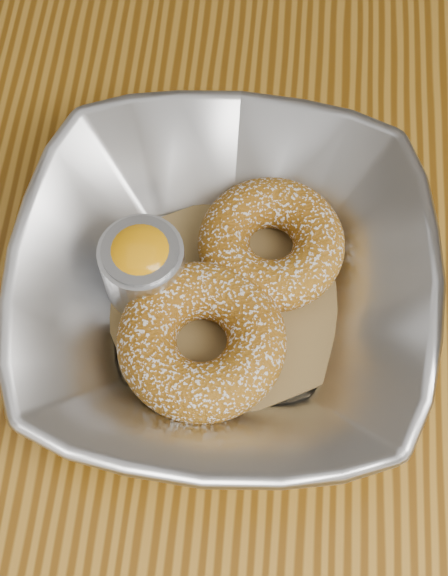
# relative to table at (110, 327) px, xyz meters

# --- Properties ---
(ground_plane) EXTENTS (4.00, 4.00, 0.00)m
(ground_plane) POSITION_rel_table_xyz_m (0.00, 0.00, -0.65)
(ground_plane) COLOR #565659
(ground_plane) RESTS_ON ground
(table) EXTENTS (1.20, 0.80, 0.75)m
(table) POSITION_rel_table_xyz_m (0.00, 0.00, 0.00)
(table) COLOR brown
(table) RESTS_ON ground_plane
(serving_bowl) EXTENTS (0.25, 0.25, 0.06)m
(serving_bowl) POSITION_rel_table_xyz_m (0.09, -0.02, 0.13)
(serving_bowl) COLOR #B0B2B7
(serving_bowl) RESTS_ON table
(parchment) EXTENTS (0.20, 0.20, 0.00)m
(parchment) POSITION_rel_table_xyz_m (0.09, -0.02, 0.11)
(parchment) COLOR olive
(parchment) RESTS_ON table
(donut_back) EXTENTS (0.10, 0.10, 0.03)m
(donut_back) POSITION_rel_table_xyz_m (0.12, 0.01, 0.13)
(donut_back) COLOR #895210
(donut_back) RESTS_ON parchment
(donut_front) EXTENTS (0.11, 0.11, 0.04)m
(donut_front) POSITION_rel_table_xyz_m (0.08, -0.05, 0.13)
(donut_front) COLOR #895210
(donut_front) RESTS_ON parchment
(ramekin) EXTENTS (0.05, 0.05, 0.05)m
(ramekin) POSITION_rel_table_xyz_m (0.04, -0.01, 0.13)
(ramekin) COLOR #B0B2B7
(ramekin) RESTS_ON table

